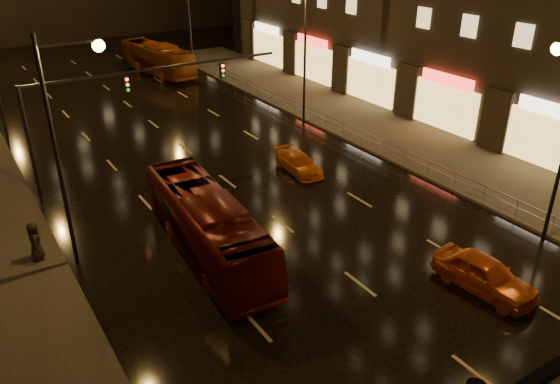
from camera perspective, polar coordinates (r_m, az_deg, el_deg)
name	(u,v)px	position (r m, az deg, el deg)	size (l,w,h in m)	color
ground	(198,159)	(35.43, -8.52, 3.44)	(140.00, 140.00, 0.00)	black
sidewalk_right	(408,141)	(38.85, 13.19, 5.24)	(7.00, 70.00, 0.15)	#38332D
traffic_signal	(110,100)	(32.30, -17.35, 9.20)	(15.31, 0.32, 6.20)	black
railing_right	(344,126)	(38.51, 6.66, 6.89)	(0.05, 56.00, 1.00)	#99999E
bus_red	(207,225)	(24.64, -7.62, -3.42)	(2.49, 10.63, 2.96)	#4C0E0A
bus_curb	(157,59)	(57.00, -12.71, 13.45)	(2.50, 10.71, 2.98)	#873D0D
taxi_near	(485,274)	(23.97, 20.59, -8.07)	(1.76, 4.36, 1.49)	#BE4711
taxi_far	(299,163)	(33.01, 1.97, 3.04)	(1.58, 3.88, 1.13)	orange
pedestrian_c	(35,241)	(26.32, -24.22, -4.71)	(0.89, 0.58, 1.83)	black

